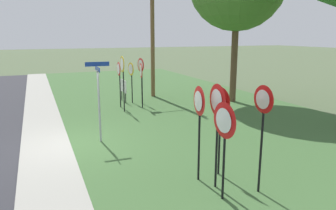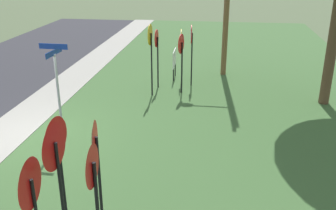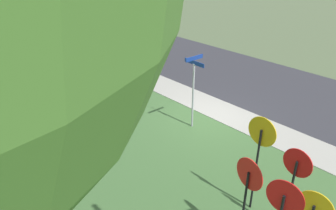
# 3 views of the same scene
# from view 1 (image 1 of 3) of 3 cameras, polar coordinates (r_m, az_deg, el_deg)

# --- Properties ---
(ground_plane) EXTENTS (160.00, 160.00, 0.00)m
(ground_plane) POSITION_cam_1_polar(r_m,az_deg,el_deg) (11.56, -17.07, -7.04)
(ground_plane) COLOR #4C5B3D
(sidewalk_strip) EXTENTS (44.00, 1.60, 0.06)m
(sidewalk_strip) POSITION_cam_1_polar(r_m,az_deg,el_deg) (11.52, -21.06, -7.26)
(sidewalk_strip) COLOR #99968C
(sidewalk_strip) RESTS_ON ground_plane
(grass_median) EXTENTS (44.00, 12.00, 0.04)m
(grass_median) POSITION_cam_1_polar(r_m,az_deg,el_deg) (13.44, 9.28, -3.80)
(grass_median) COLOR #3D6033
(grass_median) RESTS_ON ground_plane
(stop_sign_near_left) EXTENTS (0.76, 0.10, 2.72)m
(stop_sign_near_left) POSITION_cam_1_polar(r_m,az_deg,el_deg) (15.51, -8.16, 6.01)
(stop_sign_near_left) COLOR black
(stop_sign_near_left) RESTS_ON grass_median
(stop_sign_near_right) EXTENTS (0.70, 0.10, 2.36)m
(stop_sign_near_right) POSITION_cam_1_polar(r_m,az_deg,el_deg) (16.52, -8.78, 5.38)
(stop_sign_near_right) COLOR black
(stop_sign_near_right) RESTS_ON grass_median
(stop_sign_far_left) EXTENTS (0.73, 0.13, 2.49)m
(stop_sign_far_left) POSITION_cam_1_polar(r_m,az_deg,el_deg) (17.27, -4.87, 6.16)
(stop_sign_far_left) COLOR black
(stop_sign_far_left) RESTS_ON grass_median
(stop_sign_far_center) EXTENTS (0.74, 0.16, 2.31)m
(stop_sign_far_center) POSITION_cam_1_polar(r_m,az_deg,el_deg) (16.28, -4.81, 5.29)
(stop_sign_far_center) COLOR black
(stop_sign_far_center) RESTS_ON grass_median
(stop_sign_far_right) EXTENTS (0.70, 0.12, 2.24)m
(stop_sign_far_right) POSITION_cam_1_polar(r_m,az_deg,el_deg) (17.55, -6.65, 5.57)
(stop_sign_far_right) COLOR black
(stop_sign_far_right) RESTS_ON grass_median
(yield_sign_near_left) EXTENTS (0.82, 0.11, 2.30)m
(yield_sign_near_left) POSITION_cam_1_polar(r_m,az_deg,el_deg) (7.11, 10.00, -4.16)
(yield_sign_near_left) COLOR black
(yield_sign_near_left) RESTS_ON grass_median
(yield_sign_near_right) EXTENTS (0.79, 0.11, 2.61)m
(yield_sign_near_right) POSITION_cam_1_polar(r_m,az_deg,el_deg) (7.60, 8.74, -1.03)
(yield_sign_near_right) COLOR black
(yield_sign_near_right) RESTS_ON grass_median
(yield_sign_far_left) EXTENTS (0.72, 0.17, 2.42)m
(yield_sign_far_left) POSITION_cam_1_polar(r_m,az_deg,el_deg) (8.38, 9.24, -0.89)
(yield_sign_far_left) COLOR black
(yield_sign_far_left) RESTS_ON grass_median
(yield_sign_far_right) EXTENTS (0.75, 0.12, 2.49)m
(yield_sign_far_right) POSITION_cam_1_polar(r_m,az_deg,el_deg) (7.97, 5.52, -1.06)
(yield_sign_far_right) COLOR black
(yield_sign_far_right) RESTS_ON grass_median
(yield_sign_center) EXTENTS (0.65, 0.11, 2.62)m
(yield_sign_center) POSITION_cam_1_polar(r_m,az_deg,el_deg) (7.60, 16.60, -1.64)
(yield_sign_center) COLOR black
(yield_sign_center) RESTS_ON grass_median
(street_name_post) EXTENTS (0.96, 0.82, 2.82)m
(street_name_post) POSITION_cam_1_polar(r_m,az_deg,el_deg) (11.24, -12.36, 1.81)
(street_name_post) COLOR #9EA0A8
(street_name_post) RESTS_ON grass_median
(utility_pole) EXTENTS (2.10, 2.00, 8.03)m
(utility_pole) POSITION_cam_1_polar(r_m,az_deg,el_deg) (19.27, -3.21, 14.41)
(utility_pole) COLOR brown
(utility_pole) RESTS_ON grass_median
(notice_board) EXTENTS (1.10, 0.07, 1.25)m
(notice_board) POSITION_cam_1_polar(r_m,az_deg,el_deg) (18.01, -8.03, 3.19)
(notice_board) COLOR black
(notice_board) RESTS_ON grass_median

